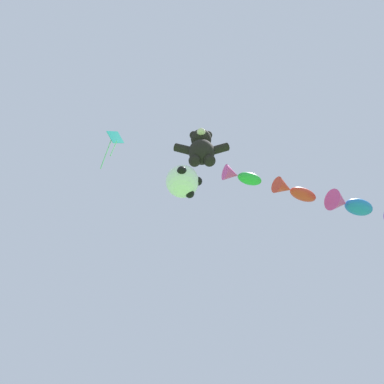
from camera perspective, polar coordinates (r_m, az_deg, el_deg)
name	(u,v)px	position (r m, az deg, el deg)	size (l,w,h in m)	color
teddy_bear_kite	(201,148)	(10.07, 1.81, 8.44)	(1.86, 0.82, 1.89)	black
soccer_ball_kite	(183,181)	(8.63, -1.78, 2.02)	(1.05, 1.05, 0.97)	white
fish_kite_emerald	(241,176)	(13.10, 9.23, 2.96)	(1.84, 1.17, 0.71)	green
fish_kite_crimson	(293,191)	(14.16, 18.75, 0.20)	(2.22, 1.52, 0.77)	red
fish_kite_cobalt	(349,204)	(14.97, 27.72, -2.09)	(2.27, 1.55, 0.99)	blue
diamond_kite	(114,141)	(13.18, -14.67, 9.43)	(0.67, 0.61, 2.69)	#19ADB2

